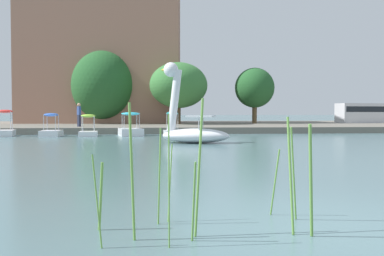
# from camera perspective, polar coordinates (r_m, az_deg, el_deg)

# --- Properties ---
(ground_plane) EXTENTS (657.30, 657.30, 0.00)m
(ground_plane) POSITION_cam_1_polar(r_m,az_deg,el_deg) (5.82, 16.32, -12.09)
(ground_plane) COLOR slate
(shore_bank_far) EXTENTS (118.26, 25.02, 0.43)m
(shore_bank_far) POSITION_cam_1_polar(r_m,az_deg,el_deg) (41.77, -2.69, 0.32)
(shore_bank_far) COLOR #6B665B
(shore_bank_far) RESTS_ON ground_plane
(swan_boat) EXTENTS (3.48, 2.38, 3.80)m
(swan_boat) POSITION_cam_1_polar(r_m,az_deg,el_deg) (20.54, -0.09, 0.33)
(swan_boat) COLOR white
(swan_boat) RESTS_ON ground_plane
(pedal_boat_teal) EXTENTS (1.07, 1.78, 1.49)m
(pedal_boat_teal) POSITION_cam_1_polar(r_m,az_deg,el_deg) (27.41, -2.58, -0.05)
(pedal_boat_teal) COLOR white
(pedal_boat_teal) RESTS_ON ground_plane
(pedal_boat_cyan) EXTENTS (1.70, 2.31, 1.46)m
(pedal_boat_cyan) POSITION_cam_1_polar(r_m,az_deg,el_deg) (27.49, -7.98, -0.08)
(pedal_boat_cyan) COLOR white
(pedal_boat_cyan) RESTS_ON ground_plane
(pedal_boat_lime) EXTENTS (1.24, 1.88, 1.34)m
(pedal_boat_lime) POSITION_cam_1_polar(r_m,az_deg,el_deg) (27.51, -13.32, -0.15)
(pedal_boat_lime) COLOR white
(pedal_boat_lime) RESTS_ON ground_plane
(pedal_boat_blue) EXTENTS (1.13, 1.95, 1.40)m
(pedal_boat_blue) POSITION_cam_1_polar(r_m,az_deg,el_deg) (27.82, -17.82, -0.18)
(pedal_boat_blue) COLOR white
(pedal_boat_blue) RESTS_ON ground_plane
(pedal_boat_red) EXTENTS (1.32, 2.12, 1.61)m
(pedal_boat_red) POSITION_cam_1_polar(r_m,az_deg,el_deg) (28.93, -23.10, -0.10)
(pedal_boat_red) COLOR white
(pedal_boat_red) RESTS_ON ground_plane
(tree_broadleaf_left) EXTENTS (4.99, 5.07, 5.22)m
(tree_broadleaf_left) POSITION_cam_1_polar(r_m,az_deg,el_deg) (41.68, 8.14, 5.17)
(tree_broadleaf_left) COLOR brown
(tree_broadleaf_left) RESTS_ON shore_bank_far
(tree_broadleaf_right) EXTENTS (7.11, 7.42, 5.43)m
(tree_broadleaf_right) POSITION_cam_1_polar(r_m,az_deg,el_deg) (38.76, -1.73, 5.57)
(tree_broadleaf_right) COLOR #4C3823
(tree_broadleaf_right) RESTS_ON shore_bank_far
(tree_willow_near_path) EXTENTS (6.09, 6.25, 6.75)m
(tree_willow_near_path) POSITION_cam_1_polar(r_m,az_deg,el_deg) (41.54, -11.50, 5.45)
(tree_willow_near_path) COLOR #4C3823
(tree_willow_near_path) RESTS_ON shore_bank_far
(person_on_path) EXTENTS (0.30, 0.30, 1.69)m
(person_on_path) POSITION_cam_1_polar(r_m,az_deg,el_deg) (32.41, -14.48, 1.80)
(person_on_path) COLOR #23283D
(person_on_path) RESTS_ON shore_bank_far
(parked_van) EXTENTS (4.85, 2.42, 1.93)m
(parked_van) POSITION_cam_1_polar(r_m,az_deg,el_deg) (46.22, 21.02, 1.91)
(parked_van) COLOR silver
(parked_van) RESTS_ON shore_bank_far
(apartment_block) EXTENTS (16.02, 12.24, 15.77)m
(apartment_block) POSITION_cam_1_polar(r_m,az_deg,el_deg) (46.82, -11.11, 10.40)
(apartment_block) COLOR #996B56
(apartment_block) RESTS_ON shore_bank_far
(reed_clump_foreground) EXTENTS (2.55, 1.36, 1.58)m
(reed_clump_foreground) POSITION_cam_1_polar(r_m,az_deg,el_deg) (5.14, 3.09, -6.68)
(reed_clump_foreground) COLOR #669942
(reed_clump_foreground) RESTS_ON ground_plane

